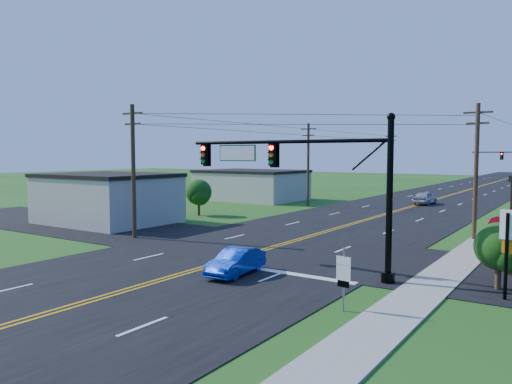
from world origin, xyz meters
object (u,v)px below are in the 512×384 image
Objects in this scene: signal_mast_main at (300,174)px; route_sign at (344,274)px; signal_mast_far at (508,161)px; stop_sign at (497,229)px; blue_car at (236,262)px.

signal_mast_main is 7.32m from route_sign.
signal_mast_far is 65.58m from stop_sign.
route_sign is at bearing -109.95° from stop_sign.
blue_car is at bearing 167.98° from route_sign.
route_sign is (4.43, -4.73, -3.39)m from signal_mast_main.
signal_mast_main reaches higher than route_sign.
route_sign is at bearing -46.89° from signal_mast_main.
blue_car is 1.59× the size of route_sign.
stop_sign reaches higher than blue_car.
signal_mast_main is 4.51× the size of stop_sign.
signal_mast_main is 3.05× the size of blue_car.
signal_mast_main reaches higher than stop_sign.
blue_car is 6.81m from route_sign.
stop_sign is (9.79, 9.49, 1.20)m from blue_car.
blue_car is at bearing -127.64° from signal_mast_main.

